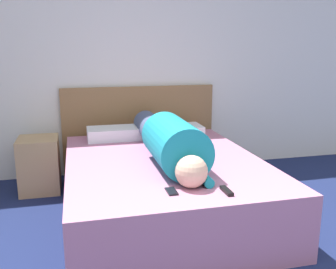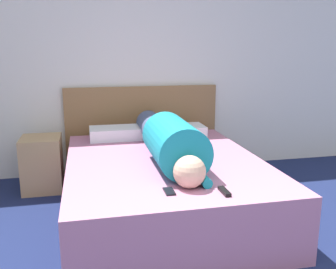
# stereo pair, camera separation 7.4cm
# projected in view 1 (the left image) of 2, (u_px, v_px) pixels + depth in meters

# --- Properties ---
(wall_back) EXTENTS (6.00, 0.06, 2.60)m
(wall_back) POSITION_uv_depth(u_px,v_px,m) (140.00, 58.00, 4.21)
(wall_back) COLOR white
(wall_back) RESTS_ON ground_plane
(bed) EXTENTS (1.62, 2.08, 0.49)m
(bed) POSITION_uv_depth(u_px,v_px,m) (164.00, 186.00, 3.25)
(bed) COLOR #B2708E
(bed) RESTS_ON ground_plane
(headboard) EXTENTS (1.74, 0.04, 0.99)m
(headboard) POSITION_uv_depth(u_px,v_px,m) (140.00, 130.00, 4.32)
(headboard) COLOR olive
(headboard) RESTS_ON ground_plane
(nightstand) EXTENTS (0.39, 0.42, 0.55)m
(nightstand) POSITION_uv_depth(u_px,v_px,m) (39.00, 165.00, 3.75)
(nightstand) COLOR tan
(nightstand) RESTS_ON ground_plane
(person_lying) EXTENTS (0.39, 1.79, 0.39)m
(person_lying) POSITION_uv_depth(u_px,v_px,m) (167.00, 140.00, 3.14)
(person_lying) COLOR #DBB293
(person_lying) RESTS_ON bed
(pillow_near_headboard) EXTENTS (0.56, 0.32, 0.12)m
(pillow_near_headboard) POSITION_uv_depth(u_px,v_px,m) (115.00, 133.00, 3.88)
(pillow_near_headboard) COLOR white
(pillow_near_headboard) RESTS_ON bed
(pillow_second) EXTENTS (0.53, 0.32, 0.11)m
(pillow_second) POSITION_uv_depth(u_px,v_px,m) (177.00, 131.00, 4.04)
(pillow_second) COLOR white
(pillow_second) RESTS_ON bed
(tv_remote) EXTENTS (0.04, 0.15, 0.02)m
(tv_remote) POSITION_uv_depth(u_px,v_px,m) (227.00, 191.00, 2.45)
(tv_remote) COLOR black
(tv_remote) RESTS_ON bed
(cell_phone) EXTENTS (0.06, 0.13, 0.01)m
(cell_phone) POSITION_uv_depth(u_px,v_px,m) (171.00, 191.00, 2.46)
(cell_phone) COLOR black
(cell_phone) RESTS_ON bed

